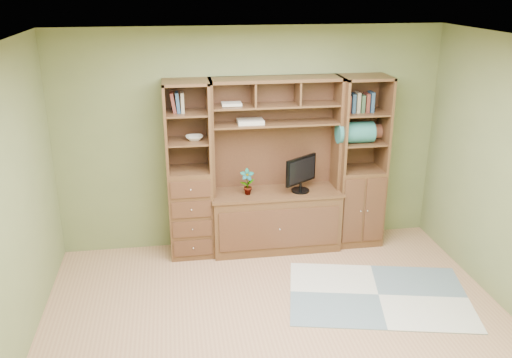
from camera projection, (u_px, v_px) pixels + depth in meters
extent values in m
cube|color=tan|center=(283.00, 336.00, 4.95)|extent=(4.60, 4.10, 0.04)
cube|color=white|center=(289.00, 45.00, 4.06)|extent=(4.60, 4.10, 0.04)
cube|color=olive|center=(251.00, 140.00, 6.36)|extent=(4.50, 0.04, 2.60)
cube|color=olive|center=(1.00, 223.00, 4.18)|extent=(0.04, 4.00, 2.60)
cube|color=#53341D|center=(276.00, 168.00, 6.25)|extent=(1.54, 0.53, 2.05)
cube|color=#53341D|center=(189.00, 171.00, 6.14)|extent=(0.50, 0.45, 2.05)
cube|color=#53341D|center=(360.00, 162.00, 6.43)|extent=(0.55, 0.45, 2.05)
cube|color=#A4AAAA|center=(378.00, 295.00, 5.59)|extent=(2.04, 1.58, 0.01)
cube|color=black|center=(301.00, 168.00, 6.26)|extent=(0.51, 0.45, 0.58)
imported|color=#AD5C3A|center=(247.00, 182.00, 6.21)|extent=(0.16, 0.11, 0.31)
cube|color=beige|center=(250.00, 121.00, 6.10)|extent=(0.29, 0.21, 0.05)
imported|color=white|center=(194.00, 138.00, 6.01)|extent=(0.19, 0.19, 0.05)
cube|color=#286B65|center=(355.00, 132.00, 6.24)|extent=(0.42, 0.24, 0.24)
cube|color=brown|center=(371.00, 131.00, 6.40)|extent=(0.32, 0.18, 0.18)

